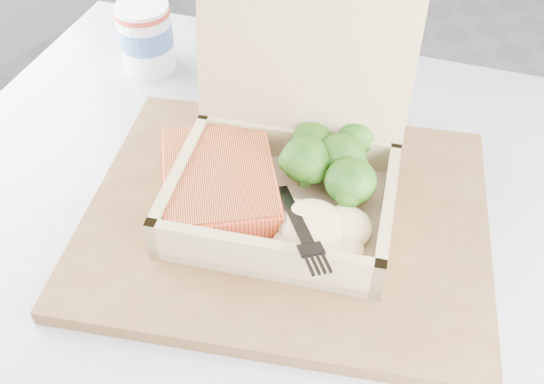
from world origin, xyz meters
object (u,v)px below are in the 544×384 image
Objects in this scene: serving_tray at (287,217)px; takeout_container at (289,155)px; cafe_table at (249,336)px; paper_cup at (146,35)px.

takeout_container is (-0.01, 0.02, 0.06)m from serving_tray.
cafe_table is 0.19m from serving_tray.
cafe_table is at bearing -121.62° from takeout_container.
takeout_container is at bearing 79.22° from cafe_table.
paper_cup reaches higher than cafe_table.
paper_cup is at bearing 148.29° from cafe_table.
serving_tray is at bearing -23.86° from paper_cup.
paper_cup reaches higher than serving_tray.
takeout_container is (0.01, 0.06, 0.24)m from cafe_table.
takeout_container is 0.29m from paper_cup.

